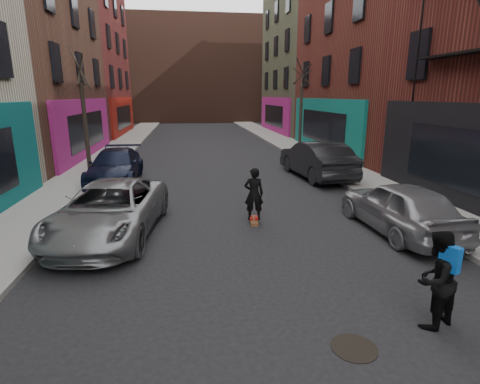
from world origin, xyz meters
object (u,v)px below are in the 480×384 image
object	(u,v)px
tree_right_far	(301,98)
manhole	(354,348)
parked_right_far	(400,207)
parked_left_far	(110,210)
tree_left_far	(83,103)
parked_left_end	(115,166)
pedestrian	(436,279)
parked_right_end	(316,159)
skateboarder	(254,194)
skateboard	(254,221)

from	to	relation	value
tree_right_far	manhole	size ratio (longest dim) A/B	9.71
parked_right_far	parked_left_far	bearing A→B (deg)	-8.50
tree_left_far	parked_right_far	xyz separation A→B (m)	(10.55, -9.61, -2.65)
tree_right_far	parked_left_end	bearing A→B (deg)	-143.27
manhole	parked_left_end	bearing A→B (deg)	114.62
tree_right_far	pedestrian	world-z (taller)	tree_right_far
tree_right_far	parked_left_far	world-z (taller)	tree_right_far
pedestrian	parked_right_far	bearing A→B (deg)	-136.92
tree_left_far	parked_right_end	xyz separation A→B (m)	(10.65, -2.38, -2.53)
parked_left_end	skateboarder	world-z (taller)	skateboarder
pedestrian	parked_left_far	bearing A→B (deg)	-62.74
parked_left_far	manhole	distance (m)	7.12
pedestrian	manhole	distance (m)	1.77
parked_left_end	parked_right_end	xyz separation A→B (m)	(9.05, -0.32, 0.14)
skateboard	parked_right_far	bearing A→B (deg)	-13.33
tree_left_far	tree_right_far	distance (m)	13.78
skateboarder	parked_right_far	bearing A→B (deg)	166.67
parked_left_far	tree_right_far	bearing A→B (deg)	63.47
skateboard	parked_left_far	bearing A→B (deg)	-167.24
parked_right_far	skateboard	world-z (taller)	parked_right_far
parked_left_end	parked_right_far	size ratio (longest dim) A/B	1.14
tree_left_far	pedestrian	size ratio (longest dim) A/B	3.89
skateboarder	pedestrian	xyz separation A→B (m)	(2.01, -5.54, -0.05)
skateboarder	pedestrian	bearing A→B (deg)	115.67
parked_left_far	manhole	world-z (taller)	parked_left_far
parked_right_far	parked_right_end	size ratio (longest dim) A/B	0.84
tree_right_far	parked_right_far	bearing A→B (deg)	-96.78
parked_left_end	skateboard	size ratio (longest dim) A/B	6.11
tree_right_far	pedestrian	xyz separation A→B (m)	(-3.73, -19.81, -2.69)
parked_right_far	skateboarder	bearing A→B (deg)	-21.49
tree_right_far	parked_right_far	xyz separation A→B (m)	(-1.85, -15.61, -2.80)
parked_right_far	skateboard	size ratio (longest dim) A/B	5.38
tree_left_far	tree_right_far	size ratio (longest dim) A/B	0.96
tree_left_far	skateboarder	xyz separation A→B (m)	(6.66, -8.27, -2.49)
parked_left_far	parked_right_end	world-z (taller)	parked_right_end
tree_left_far	manhole	xyz separation A→B (m)	(7.16, -14.20, -3.37)
skateboarder	pedestrian	distance (m)	5.90
parked_right_far	pedestrian	bearing A→B (deg)	63.58
parked_left_end	manhole	distance (m)	13.37
tree_left_far	parked_right_end	world-z (taller)	tree_left_far
parked_left_far	skateboarder	bearing A→B (deg)	13.97
parked_left_end	parked_right_far	distance (m)	11.71
tree_right_far	manhole	world-z (taller)	tree_right_far
tree_left_far	parked_right_end	distance (m)	11.20
parked_left_end	pedestrian	size ratio (longest dim) A/B	2.93
tree_right_far	parked_right_end	size ratio (longest dim) A/B	1.32
parked_left_end	pedestrian	bearing A→B (deg)	-58.43
parked_right_end	tree_left_far	bearing A→B (deg)	-17.79
parked_right_far	parked_left_end	bearing A→B (deg)	-42.55
parked_right_far	skateboarder	distance (m)	4.11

